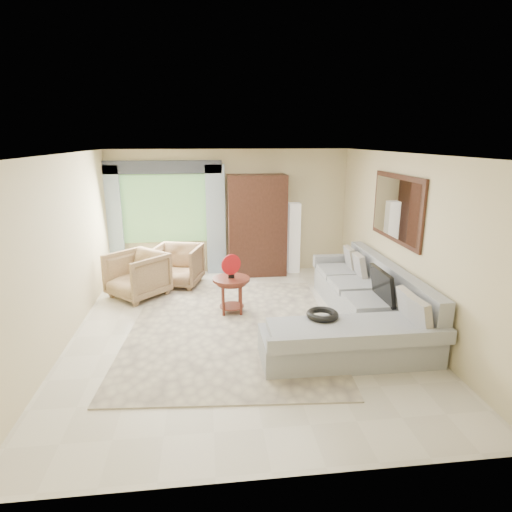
{
  "coord_description": "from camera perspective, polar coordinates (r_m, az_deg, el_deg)",
  "views": [
    {
      "loc": [
        -0.5,
        -5.98,
        2.81
      ],
      "look_at": [
        0.25,
        0.35,
        1.05
      ],
      "focal_mm": 30.0,
      "sensor_mm": 36.0,
      "label": 1
    }
  ],
  "objects": [
    {
      "name": "ground",
      "position": [
        6.62,
        -1.82,
        -9.67
      ],
      "size": [
        6.0,
        6.0,
        0.0
      ],
      "primitive_type": "plane",
      "color": "silver",
      "rests_on": "ground"
    },
    {
      "name": "garden_hose",
      "position": [
        5.81,
        8.85,
        -7.71
      ],
      "size": [
        0.43,
        0.43,
        0.09
      ],
      "primitive_type": "torus",
      "color": "black",
      "rests_on": "sectional_sofa"
    },
    {
      "name": "potted_plant",
      "position": [
        8.87,
        -18.36,
        -1.89
      ],
      "size": [
        0.53,
        0.46,
        0.57
      ],
      "primitive_type": "imported",
      "rotation": [
        0.0,
        0.0,
        -0.03
      ],
      "color": "#999999",
      "rests_on": "ground"
    },
    {
      "name": "valance",
      "position": [
        8.94,
        -12.45,
        11.5
      ],
      "size": [
        2.4,
        0.12,
        0.26
      ],
      "primitive_type": "cube",
      "color": "#1E232D",
      "rests_on": "wall_back"
    },
    {
      "name": "sectional_sofa",
      "position": [
        6.72,
        13.74,
        -7.1
      ],
      "size": [
        2.3,
        3.46,
        0.9
      ],
      "color": "#9A9CA2",
      "rests_on": "ground"
    },
    {
      "name": "red_disc",
      "position": [
        6.91,
        -3.34,
        -1.14
      ],
      "size": [
        0.32,
        0.16,
        0.34
      ],
      "primitive_type": "cylinder",
      "rotation": [
        1.57,
        0.0,
        0.41
      ],
      "color": "#AE1115",
      "rests_on": "coffee_table"
    },
    {
      "name": "floor_lamp",
      "position": [
        9.18,
        5.05,
        2.42
      ],
      "size": [
        0.24,
        0.24,
        1.5
      ],
      "primitive_type": "cube",
      "color": "silver",
      "rests_on": "ground"
    },
    {
      "name": "wall_mirror",
      "position": [
        7.07,
        18.23,
        6.04
      ],
      "size": [
        0.05,
        1.7,
        1.05
      ],
      "color": "black",
      "rests_on": "wall_right"
    },
    {
      "name": "tv_screen",
      "position": [
        6.57,
        16.51,
        -3.77
      ],
      "size": [
        0.14,
        0.74,
        0.48
      ],
      "primitive_type": "cube",
      "rotation": [
        0.0,
        -0.17,
        0.0
      ],
      "color": "black",
      "rests_on": "sectional_sofa"
    },
    {
      "name": "coffee_table",
      "position": [
        7.08,
        -3.27,
        -5.18
      ],
      "size": [
        0.61,
        0.61,
        0.61
      ],
      "rotation": [
        0.0,
        0.0,
        -0.32
      ],
      "color": "#4E2214",
      "rests_on": "ground"
    },
    {
      "name": "curtain_left",
      "position": [
        9.21,
        -18.59,
        4.25
      ],
      "size": [
        0.4,
        0.08,
        2.3
      ],
      "primitive_type": "cube",
      "color": "#9EB7CC",
      "rests_on": "ground"
    },
    {
      "name": "armchair_right",
      "position": [
        8.51,
        -10.42,
        -1.26
      ],
      "size": [
        1.06,
        1.08,
        0.8
      ],
      "primitive_type": "imported",
      "rotation": [
        0.0,
        0.0,
        -0.27
      ],
      "color": "#947451",
      "rests_on": "ground"
    },
    {
      "name": "armchair_left",
      "position": [
        8.05,
        -15.57,
        -2.45
      ],
      "size": [
        1.27,
        1.27,
        0.83
      ],
      "primitive_type": "imported",
      "rotation": [
        0.0,
        0.0,
        -0.77
      ],
      "color": "#A08457",
      "rests_on": "ground"
    },
    {
      "name": "armoire",
      "position": [
        8.93,
        0.13,
        4.08
      ],
      "size": [
        1.2,
        0.55,
        2.1
      ],
      "primitive_type": "cube",
      "color": "black",
      "rests_on": "ground"
    },
    {
      "name": "area_rug",
      "position": [
        6.66,
        -3.42,
        -9.46
      ],
      "size": [
        3.29,
        4.21,
        0.02
      ],
      "primitive_type": "cube",
      "rotation": [
        0.0,
        0.0,
        -0.07
      ],
      "color": "beige",
      "rests_on": "ground"
    },
    {
      "name": "window",
      "position": [
        9.1,
        -12.1,
        6.18
      ],
      "size": [
        1.8,
        0.04,
        1.4
      ],
      "primitive_type": "cube",
      "color": "#669E59",
      "rests_on": "wall_back"
    },
    {
      "name": "curtain_right",
      "position": [
        9.01,
        -5.39,
        4.76
      ],
      "size": [
        0.4,
        0.08,
        2.3
      ],
      "primitive_type": "cube",
      "color": "#9EB7CC",
      "rests_on": "ground"
    }
  ]
}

